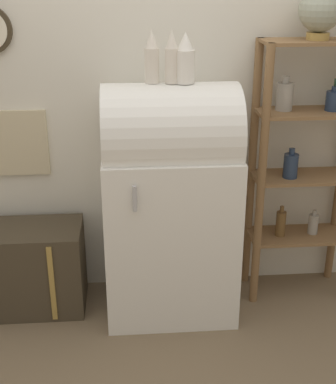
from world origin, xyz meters
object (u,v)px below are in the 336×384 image
(vase_center, at_px, (172,58))
(refrigerator, at_px, (170,200))
(suitcase_trunk, at_px, (22,268))
(vase_right, at_px, (185,60))
(globe, at_px, (320,11))
(vase_left, at_px, (152,58))

(vase_center, bearing_deg, refrigerator, 147.02)
(suitcase_trunk, xyz_separation_m, vase_right, (0.99, -0.06, 1.26))
(vase_center, xyz_separation_m, vase_right, (0.07, -0.00, -0.01))
(globe, height_order, vase_center, globe)
(suitcase_trunk, bearing_deg, globe, 1.85)
(refrigerator, height_order, suitcase_trunk, refrigerator)
(vase_center, relative_size, vase_right, 1.06)
(refrigerator, distance_m, globe, 1.34)
(suitcase_trunk, height_order, vase_center, vase_center)
(refrigerator, bearing_deg, suitcase_trunk, 176.24)
(suitcase_trunk, relative_size, vase_center, 2.67)
(vase_center, bearing_deg, globe, 8.31)
(vase_right, bearing_deg, refrigerator, 176.62)
(globe, bearing_deg, vase_center, -171.69)
(vase_right, bearing_deg, globe, 9.15)
(vase_left, distance_m, vase_right, 0.18)
(suitcase_trunk, xyz_separation_m, vase_left, (0.82, -0.05, 1.27))
(suitcase_trunk, bearing_deg, refrigerator, -3.76)
(refrigerator, relative_size, vase_center, 4.98)
(vase_left, bearing_deg, vase_right, -6.19)
(globe, bearing_deg, vase_left, -173.74)
(globe, distance_m, vase_left, 0.96)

